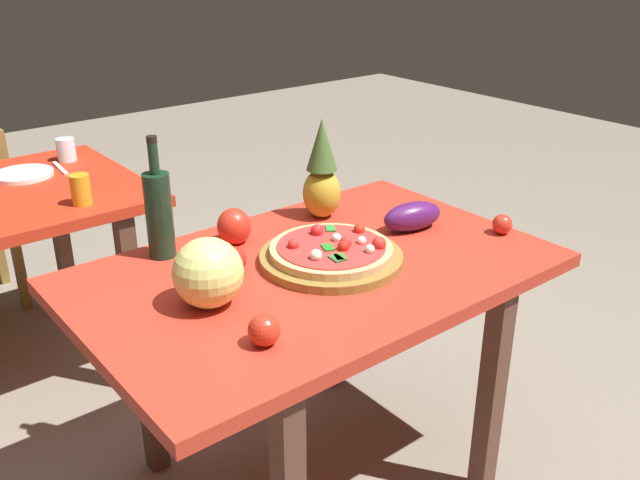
# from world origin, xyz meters

# --- Properties ---
(ground_plane) EXTENTS (10.00, 10.00, 0.00)m
(ground_plane) POSITION_xyz_m (0.00, 0.00, 0.00)
(ground_plane) COLOR gray
(display_table) EXTENTS (1.31, 0.84, 0.76)m
(display_table) POSITION_xyz_m (0.00, 0.00, 0.67)
(display_table) COLOR brown
(display_table) RESTS_ON ground_plane
(pizza_board) EXTENTS (0.40, 0.40, 0.02)m
(pizza_board) POSITION_xyz_m (0.05, -0.01, 0.77)
(pizza_board) COLOR olive
(pizza_board) RESTS_ON display_table
(pizza) EXTENTS (0.35, 0.35, 0.06)m
(pizza) POSITION_xyz_m (0.06, -0.01, 0.80)
(pizza) COLOR tan
(pizza) RESTS_ON pizza_board
(wine_bottle) EXTENTS (0.08, 0.08, 0.35)m
(wine_bottle) POSITION_xyz_m (-0.30, 0.33, 0.89)
(wine_bottle) COLOR #152F1E
(wine_bottle) RESTS_ON display_table
(pineapple_left) EXTENTS (0.12, 0.12, 0.33)m
(pineapple_left) POSITION_xyz_m (0.25, 0.27, 0.90)
(pineapple_left) COLOR gold
(pineapple_left) RESTS_ON display_table
(melon) EXTENTS (0.18, 0.18, 0.18)m
(melon) POSITION_xyz_m (-0.34, -0.01, 0.85)
(melon) COLOR #DBDF73
(melon) RESTS_ON display_table
(bell_pepper) EXTENTS (0.10, 0.10, 0.11)m
(bell_pepper) POSITION_xyz_m (-0.09, 0.28, 0.81)
(bell_pepper) COLOR red
(bell_pepper) RESTS_ON display_table
(eggplant) EXTENTS (0.21, 0.13, 0.09)m
(eggplant) POSITION_xyz_m (0.40, 0.01, 0.80)
(eggplant) COLOR #4B1857
(eggplant) RESTS_ON display_table
(tomato_beside_pepper) EXTENTS (0.07, 0.07, 0.07)m
(tomato_beside_pepper) POSITION_xyz_m (-0.34, -0.24, 0.80)
(tomato_beside_pepper) COLOR red
(tomato_beside_pepper) RESTS_ON display_table
(tomato_by_bottle) EXTENTS (0.06, 0.06, 0.06)m
(tomato_by_bottle) POSITION_xyz_m (0.59, -0.18, 0.79)
(tomato_by_bottle) COLOR red
(tomato_by_bottle) RESTS_ON display_table
(tomato_near_board) EXTENTS (0.07, 0.07, 0.07)m
(tomato_near_board) POSITION_xyz_m (-0.19, 0.11, 0.79)
(tomato_near_board) COLOR red
(tomato_near_board) RESTS_ON display_table
(drinking_glass_juice) EXTENTS (0.07, 0.07, 0.11)m
(drinking_glass_juice) POSITION_xyz_m (-0.32, 0.87, 0.81)
(drinking_glass_juice) COLOR orange
(drinking_glass_juice) RESTS_ON background_table
(drinking_glass_water) EXTENTS (0.07, 0.07, 0.09)m
(drinking_glass_water) POSITION_xyz_m (-0.18, 1.40, 0.80)
(drinking_glass_water) COLOR silver
(drinking_glass_water) RESTS_ON background_table
(dinner_plate) EXTENTS (0.22, 0.22, 0.02)m
(dinner_plate) POSITION_xyz_m (-0.38, 1.30, 0.77)
(dinner_plate) COLOR white
(dinner_plate) RESTS_ON background_table
(knife_utensil) EXTENTS (0.03, 0.18, 0.01)m
(knife_utensil) POSITION_xyz_m (-0.24, 1.30, 0.76)
(knife_utensil) COLOR silver
(knife_utensil) RESTS_ON background_table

